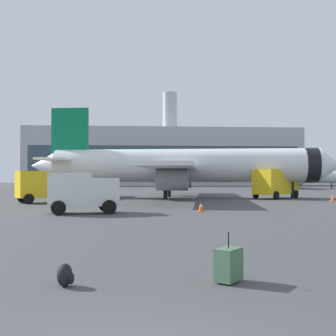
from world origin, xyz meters
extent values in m
cylinder|color=white|center=(5.11, 41.84, 3.70)|extent=(30.22, 8.47, 3.80)
cone|color=white|center=(21.11, 39.29, 3.70)|extent=(2.94, 3.94, 3.61)
cone|color=white|center=(-11.29, 44.44, 3.70)|extent=(3.70, 3.88, 3.42)
cylinder|color=black|center=(18.93, 39.63, 3.70)|extent=(1.99, 4.05, 3.88)
cube|color=white|center=(5.38, 49.89, 3.40)|extent=(7.26, 16.56, 0.36)
cube|color=white|center=(2.86, 34.09, 3.40)|extent=(7.26, 16.56, 0.36)
cylinder|color=gray|center=(4.98, 47.42, 2.10)|extent=(3.51, 2.68, 2.20)
cylinder|color=gray|center=(3.26, 36.56, 2.10)|extent=(3.51, 2.68, 2.20)
cube|color=#0C7247|center=(-8.22, 43.96, 7.30)|extent=(4.40, 1.05, 6.40)
cube|color=white|center=(-8.22, 47.20, 4.30)|extent=(3.51, 6.33, 0.24)
cube|color=white|center=(-9.22, 40.88, 4.30)|extent=(3.51, 6.33, 0.24)
cylinder|color=black|center=(16.96, 39.95, 0.90)|extent=(0.36, 0.36, 1.80)
cylinder|color=black|center=(3.51, 44.52, 0.90)|extent=(0.44, 0.44, 1.80)
cylinder|color=black|center=(2.75, 39.78, 0.90)|extent=(0.44, 0.44, 1.80)
cylinder|color=silver|center=(33.06, 80.94, 2.41)|extent=(19.72, 4.38, 2.48)
cone|color=silver|center=(22.28, 82.00, 2.41)|extent=(2.30, 2.43, 2.23)
cube|color=silver|center=(32.92, 86.20, 2.22)|extent=(4.14, 10.70, 0.23)
cube|color=silver|center=(31.90, 75.81, 2.22)|extent=(4.14, 10.70, 0.23)
cylinder|color=gray|center=(32.76, 84.58, 1.37)|extent=(2.22, 1.63, 1.44)
cylinder|color=gray|center=(32.06, 77.44, 1.37)|extent=(2.22, 1.63, 1.44)
cube|color=#193899|center=(24.30, 81.81, 4.76)|extent=(2.88, 0.51, 4.18)
cube|color=silver|center=(24.18, 83.92, 2.81)|extent=(2.07, 4.06, 0.16)
cube|color=silver|center=(23.77, 79.76, 2.81)|extent=(2.07, 4.06, 0.16)
cylinder|color=black|center=(40.85, 80.18, 0.59)|extent=(0.23, 0.23, 1.17)
cylinder|color=black|center=(31.92, 82.63, 0.59)|extent=(0.29, 0.29, 1.17)
cylinder|color=black|center=(31.61, 79.51, 0.59)|extent=(0.29, 0.29, 1.17)
cube|color=yellow|center=(-7.41, 34.45, 1.52)|extent=(2.54, 2.74, 2.04)
cube|color=#1E232D|center=(-6.79, 34.80, 2.00)|extent=(1.03, 1.77, 0.84)
cube|color=yellow|center=(-9.51, 33.29, 1.70)|extent=(3.80, 3.44, 2.40)
cylinder|color=black|center=(-7.86, 35.52, 0.45)|extent=(0.89, 0.63, 0.90)
cylinder|color=black|center=(-6.75, 33.51, 0.45)|extent=(0.89, 0.63, 0.90)
cylinder|color=black|center=(-10.80, 33.89, 0.45)|extent=(0.89, 0.63, 0.90)
cylinder|color=black|center=(-9.69, 31.88, 0.45)|extent=(0.89, 0.63, 0.90)
cube|color=yellow|center=(16.71, 41.30, 1.64)|extent=(2.84, 2.91, 2.29)
cube|color=#1E232D|center=(17.25, 41.77, 2.18)|extent=(1.48, 1.68, 0.95)
cube|color=yellow|center=(14.45, 39.33, 1.85)|extent=(4.83, 4.65, 2.70)
cylinder|color=black|center=(15.84, 42.20, 0.45)|extent=(0.82, 0.76, 0.90)
cylinder|color=black|center=(17.48, 40.32, 0.45)|extent=(0.82, 0.76, 0.90)
cylinder|color=black|center=(12.67, 39.45, 0.45)|extent=(0.82, 0.76, 0.90)
cylinder|color=black|center=(14.32, 37.56, 0.45)|extent=(0.82, 0.76, 0.90)
cube|color=white|center=(-2.34, 22.19, 1.39)|extent=(2.13, 2.31, 1.78)
cube|color=#1E232D|center=(-1.61, 22.34, 1.81)|extent=(0.44, 1.78, 0.74)
cube|color=white|center=(-4.50, 21.75, 1.55)|extent=(2.99, 2.49, 2.10)
cylinder|color=black|center=(-2.34, 23.27, 0.45)|extent=(0.93, 0.40, 0.90)
cylinder|color=black|center=(-1.91, 21.21, 0.45)|extent=(0.93, 0.40, 0.90)
cylinder|color=black|center=(-5.35, 22.65, 0.45)|extent=(0.93, 0.40, 0.90)
cylinder|color=black|center=(-4.93, 20.59, 0.45)|extent=(0.93, 0.40, 0.90)
cube|color=#F2590C|center=(4.13, 22.79, 0.02)|extent=(0.44, 0.44, 0.04)
cone|color=#F2590C|center=(4.13, 22.79, 0.34)|extent=(0.36, 0.36, 0.60)
cylinder|color=white|center=(4.13, 22.79, 0.37)|extent=(0.23, 0.23, 0.10)
cube|color=#F2590C|center=(19.33, 35.23, 0.02)|extent=(0.44, 0.44, 0.04)
cone|color=#F2590C|center=(19.33, 35.23, 0.38)|extent=(0.36, 0.36, 0.68)
cylinder|color=white|center=(19.33, 35.23, 0.42)|extent=(0.23, 0.23, 0.10)
cube|color=#F2590C|center=(-5.68, 37.82, 0.02)|extent=(0.44, 0.44, 0.04)
cone|color=#F2590C|center=(-5.68, 37.82, 0.38)|extent=(0.36, 0.36, 0.69)
cylinder|color=white|center=(-5.68, 37.82, 0.42)|extent=(0.23, 0.23, 0.10)
cube|color=#476B4C|center=(1.94, 4.19, 0.39)|extent=(0.72, 0.75, 0.70)
cylinder|color=black|center=(1.94, 4.19, 0.92)|extent=(0.02, 0.02, 0.36)
cylinder|color=black|center=(2.08, 4.36, 0.04)|extent=(0.08, 0.07, 0.08)
cylinder|color=black|center=(1.80, 4.01, 0.04)|extent=(0.08, 0.07, 0.08)
ellipsoid|color=black|center=(-1.56, 4.07, 0.24)|extent=(0.32, 0.40, 0.48)
ellipsoid|color=black|center=(-1.42, 4.07, 0.17)|extent=(0.12, 0.28, 0.24)
cube|color=#B2B2B7|center=(7.24, 121.91, 8.44)|extent=(80.36, 23.18, 16.87)
cube|color=#334756|center=(7.24, 110.27, 7.59)|extent=(76.34, 0.10, 7.59)
cylinder|color=#B2B2B7|center=(9.25, 121.91, 22.87)|extent=(4.40, 4.40, 12.00)
camera|label=1|loc=(0.01, -4.67, 2.27)|focal=43.81mm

